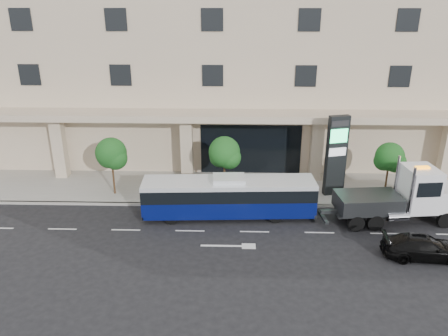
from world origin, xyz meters
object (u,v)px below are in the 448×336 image
object	(u,v)px
signage_pylon	(336,155)
black_sedan	(424,247)
city_bus	(229,196)
tow_truck	(405,197)

from	to	relation	value
signage_pylon	black_sedan	bearing A→B (deg)	-82.97
city_bus	black_sedan	bearing A→B (deg)	-26.12
city_bus	tow_truck	bearing A→B (deg)	-5.11
city_bus	tow_truck	distance (m)	11.19
black_sedan	city_bus	bearing A→B (deg)	69.76
black_sedan	signage_pylon	distance (m)	9.09
black_sedan	signage_pylon	bearing A→B (deg)	25.29
city_bus	black_sedan	distance (m)	11.83
tow_truck	black_sedan	world-z (taller)	tow_truck
city_bus	black_sedan	size ratio (longest dim) A/B	2.50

